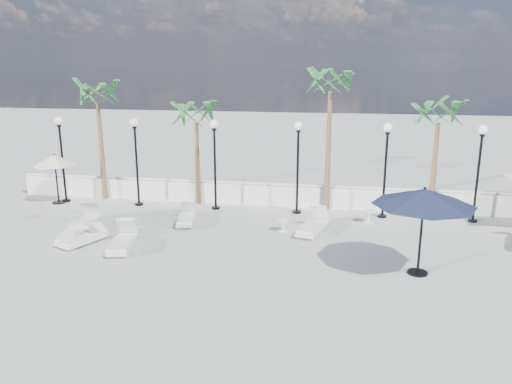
% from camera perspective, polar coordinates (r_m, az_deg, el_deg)
% --- Properties ---
extents(ground, '(100.00, 100.00, 0.00)m').
position_cam_1_polar(ground, '(14.98, 2.35, -9.56)').
color(ground, '#A8A8A2').
rests_on(ground, ground).
extents(balustrade, '(26.00, 0.30, 1.01)m').
position_cam_1_polar(balustrade, '(21.87, 4.93, -0.47)').
color(balustrade, silver).
rests_on(balustrade, ground).
extents(lamppost_0, '(0.36, 0.36, 3.84)m').
position_cam_1_polar(lamppost_0, '(23.77, -21.38, 4.78)').
color(lamppost_0, black).
rests_on(lamppost_0, ground).
extents(lamppost_1, '(0.36, 0.36, 3.84)m').
position_cam_1_polar(lamppost_1, '(22.18, -13.57, 4.74)').
color(lamppost_1, black).
rests_on(lamppost_1, ground).
extents(lamppost_2, '(0.36, 0.36, 3.84)m').
position_cam_1_polar(lamppost_2, '(21.05, -4.75, 4.59)').
color(lamppost_2, black).
rests_on(lamppost_2, ground).
extents(lamppost_3, '(0.36, 0.36, 3.84)m').
position_cam_1_polar(lamppost_3, '(20.46, 4.81, 4.30)').
color(lamppost_3, black).
rests_on(lamppost_3, ground).
extents(lamppost_4, '(0.36, 0.36, 3.84)m').
position_cam_1_polar(lamppost_4, '(20.46, 14.64, 3.88)').
color(lamppost_4, black).
rests_on(lamppost_4, ground).
extents(lamppost_5, '(0.36, 0.36, 3.84)m').
position_cam_1_polar(lamppost_5, '(21.06, 24.18, 3.36)').
color(lamppost_5, black).
rests_on(lamppost_5, ground).
extents(palm_0, '(2.60, 2.60, 5.50)m').
position_cam_1_polar(palm_0, '(23.51, -17.65, 10.03)').
color(palm_0, brown).
rests_on(palm_0, ground).
extents(palm_1, '(2.60, 2.60, 4.70)m').
position_cam_1_polar(palm_1, '(21.90, -6.85, 8.26)').
color(palm_1, brown).
rests_on(palm_1, ground).
extents(palm_2, '(2.60, 2.60, 6.10)m').
position_cam_1_polar(palm_2, '(20.89, 8.52, 11.65)').
color(palm_2, brown).
rests_on(palm_2, ground).
extents(palm_3, '(2.60, 2.60, 4.90)m').
position_cam_1_polar(palm_3, '(21.31, 20.14, 7.84)').
color(palm_3, brown).
rests_on(palm_3, ground).
extents(lounger_0, '(1.10, 2.10, 0.75)m').
position_cam_1_polar(lounger_0, '(20.17, -18.84, -3.15)').
color(lounger_0, silver).
rests_on(lounger_0, ground).
extents(lounger_1, '(1.00, 1.86, 0.67)m').
position_cam_1_polar(lounger_1, '(18.97, -20.55, -4.50)').
color(lounger_1, silver).
rests_on(lounger_1, ground).
extents(lounger_2, '(1.08, 2.14, 0.77)m').
position_cam_1_polar(lounger_2, '(17.55, -15.03, -5.46)').
color(lounger_2, silver).
rests_on(lounger_2, ground).
extents(lounger_3, '(1.16, 1.78, 0.64)m').
position_cam_1_polar(lounger_3, '(18.38, -19.05, -5.00)').
color(lounger_3, silver).
rests_on(lounger_3, ground).
extents(lounger_4, '(0.93, 1.90, 0.68)m').
position_cam_1_polar(lounger_4, '(19.81, -8.00, -2.88)').
color(lounger_4, silver).
rests_on(lounger_4, ground).
extents(lounger_5, '(1.15, 2.18, 0.78)m').
position_cam_1_polar(lounger_5, '(18.66, 6.49, -3.82)').
color(lounger_5, silver).
rests_on(lounger_5, ground).
extents(side_table_1, '(0.46, 0.46, 0.45)m').
position_cam_1_polar(side_table_1, '(18.69, 3.15, -3.69)').
color(side_table_1, silver).
rests_on(side_table_1, ground).
extents(side_table_2, '(0.52, 0.52, 0.50)m').
position_cam_1_polar(side_table_2, '(20.12, 12.78, -2.61)').
color(side_table_2, silver).
rests_on(side_table_2, ground).
extents(parasol_navy_mid, '(2.99, 2.99, 2.68)m').
position_cam_1_polar(parasol_navy_mid, '(15.12, 18.65, -0.62)').
color(parasol_navy_mid, black).
rests_on(parasol_navy_mid, ground).
extents(parasol_cream_small, '(1.84, 1.84, 2.25)m').
position_cam_1_polar(parasol_cream_small, '(23.72, -22.02, 3.31)').
color(parasol_cream_small, black).
rests_on(parasol_cream_small, ground).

